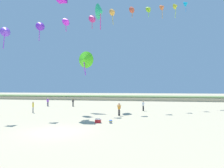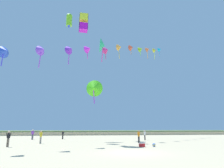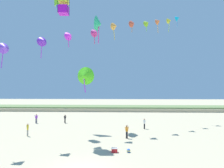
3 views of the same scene
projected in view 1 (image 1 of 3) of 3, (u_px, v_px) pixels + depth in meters
ground_plane at (56, 132)px, 16.51m from camera, size 240.00×240.00×0.00m
dune_ridge at (125, 98)px, 60.98m from camera, size 120.00×11.03×1.23m
person_near_left at (143, 105)px, 31.46m from camera, size 0.47×0.44×1.61m
person_near_right at (48, 101)px, 39.35m from camera, size 0.58×0.28×1.69m
person_far_left at (119, 108)px, 25.98m from camera, size 0.52×0.39×1.65m
person_far_right at (33, 106)px, 29.04m from camera, size 0.50×0.42×1.64m
person_far_center at (73, 102)px, 38.87m from camera, size 0.41×0.45×1.52m
kite_banner_string at (103, 16)px, 30.16m from camera, size 30.46×30.52×22.01m
large_kite_low_lead at (101, 11)px, 33.97m from camera, size 1.39×2.72×4.44m
large_kite_mid_trail at (85, 60)px, 30.66m from camera, size 2.72×1.54×3.71m
beach_cooler at (98, 121)px, 20.75m from camera, size 0.58×0.41×0.46m
beach_ball at (111, 121)px, 20.52m from camera, size 0.36×0.36×0.36m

